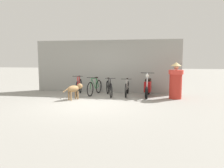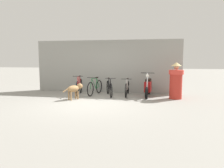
# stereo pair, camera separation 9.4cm
# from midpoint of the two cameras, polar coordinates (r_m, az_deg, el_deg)

# --- Properties ---
(ground_plane) EXTENTS (60.00, 60.00, 0.00)m
(ground_plane) POSITION_cam_midpoint_polar(r_m,az_deg,el_deg) (8.36, -5.56, -5.20)
(ground_plane) COLOR gray
(shop_wall_back) EXTENTS (7.40, 0.20, 2.63)m
(shop_wall_back) POSITION_cam_midpoint_polar(r_m,az_deg,el_deg) (11.13, -1.15, 4.62)
(shop_wall_back) COLOR gray
(shop_wall_back) RESTS_ON ground
(bicycle_0) EXTENTS (0.51, 1.79, 0.93)m
(bicycle_0) POSITION_cam_midpoint_polar(r_m,az_deg,el_deg) (10.43, -8.30, -0.74)
(bicycle_0) COLOR black
(bicycle_0) RESTS_ON ground
(bicycle_1) EXTENTS (0.46, 1.64, 0.86)m
(bicycle_1) POSITION_cam_midpoint_polar(r_m,az_deg,el_deg) (10.41, -4.22, -0.86)
(bicycle_1) COLOR black
(bicycle_1) RESTS_ON ground
(bicycle_2) EXTENTS (0.66, 1.63, 0.85)m
(bicycle_2) POSITION_cam_midpoint_polar(r_m,az_deg,el_deg) (10.06, -0.44, -1.11)
(bicycle_2) COLOR black
(bicycle_2) RESTS_ON ground
(bicycle_3) EXTENTS (0.46, 1.69, 0.82)m
(bicycle_3) POSITION_cam_midpoint_polar(r_m,az_deg,el_deg) (10.14, 4.23, -1.14)
(bicycle_3) COLOR black
(bicycle_3) RESTS_ON ground
(motorcycle) EXTENTS (0.58, 1.84, 1.11)m
(motorcycle) POSITION_cam_midpoint_polar(r_m,az_deg,el_deg) (9.92, 9.64, -0.83)
(motorcycle) COLOR black
(motorcycle) RESTS_ON ground
(stray_dog) EXTENTS (0.64, 0.91, 0.66)m
(stray_dog) POSITION_cam_midpoint_polar(r_m,az_deg,el_deg) (9.28, -9.43, -1.22)
(stray_dog) COLOR #997247
(stray_dog) RESTS_ON ground
(person_in_robes) EXTENTS (0.79, 0.79, 1.56)m
(person_in_robes) POSITION_cam_midpoint_polar(r_m,az_deg,el_deg) (9.68, 16.62, 0.78)
(person_in_robes) COLOR #B72D23
(person_in_robes) RESTS_ON ground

